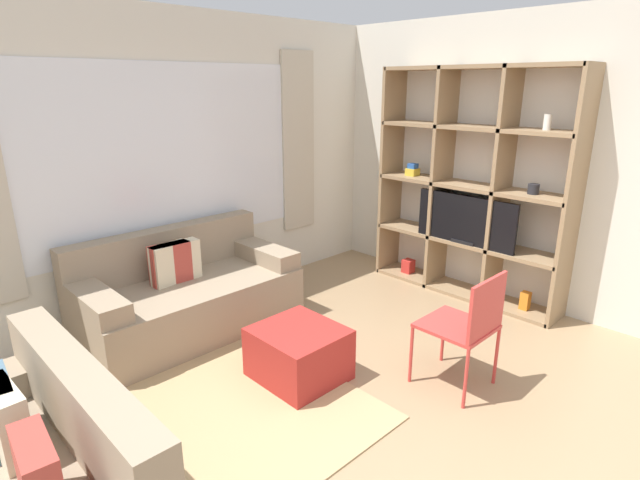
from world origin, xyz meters
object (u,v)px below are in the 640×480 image
at_px(couch_main, 187,295).
at_px(folding_chair, 468,321).
at_px(shelving_unit, 472,188).
at_px(ottoman, 299,353).

bearing_deg(couch_main, folding_chair, -66.77).
bearing_deg(shelving_unit, folding_chair, -149.55).
relative_size(shelving_unit, folding_chair, 2.58).
height_order(couch_main, ottoman, couch_main).
relative_size(ottoman, folding_chair, 0.70).
height_order(shelving_unit, ottoman, shelving_unit).
bearing_deg(couch_main, ottoman, -81.78).
relative_size(shelving_unit, ottoman, 3.70).
bearing_deg(folding_chair, ottoman, -50.60).
distance_m(ottoman, folding_chair, 1.22).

